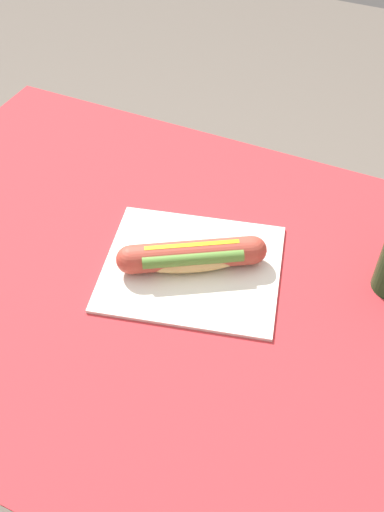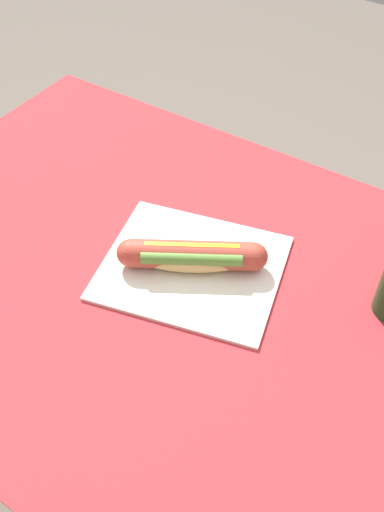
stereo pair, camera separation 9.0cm
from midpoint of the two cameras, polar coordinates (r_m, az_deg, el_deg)
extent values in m
plane|color=#6B6056|center=(1.58, 0.16, -21.01)|extent=(6.00, 6.00, 0.00)
cylinder|color=brown|center=(1.54, -7.91, 1.25)|extent=(0.07, 0.07, 0.74)
cube|color=brown|center=(0.92, 0.26, -3.06)|extent=(1.04, 0.72, 0.03)
cube|color=#B72D33|center=(0.91, 0.27, -2.37)|extent=(1.10, 0.78, 0.00)
cube|color=silver|center=(0.92, 2.80, -1.30)|extent=(0.33, 0.29, 0.01)
ellipsoid|color=#DBB26B|center=(0.90, 2.85, -0.26)|extent=(0.19, 0.14, 0.04)
cylinder|color=#B24233|center=(0.90, 2.86, -0.03)|extent=(0.19, 0.14, 0.05)
sphere|color=#B24233|center=(0.90, -3.29, 0.15)|extent=(0.04, 0.04, 0.04)
sphere|color=#B24233|center=(0.91, 8.98, -0.21)|extent=(0.04, 0.04, 0.04)
cube|color=yellow|center=(0.88, 2.91, 0.88)|extent=(0.13, 0.08, 0.00)
cylinder|color=#568433|center=(0.88, 2.88, -0.45)|extent=(0.14, 0.10, 0.02)
camera|label=1|loc=(0.05, -87.13, 3.05)|focal=40.36mm
camera|label=2|loc=(0.05, 92.87, -3.05)|focal=40.36mm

